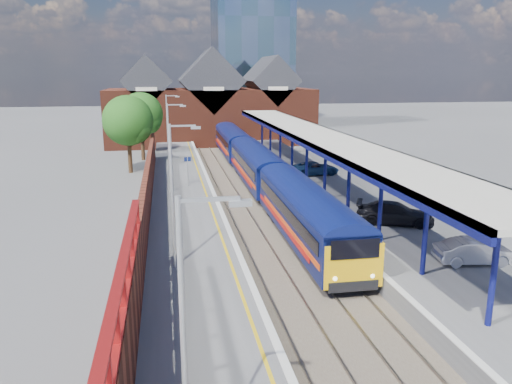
{
  "coord_description": "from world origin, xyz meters",
  "views": [
    {
      "loc": [
        -6.67,
        -17.31,
        10.27
      ],
      "look_at": [
        -0.96,
        14.29,
        2.6
      ],
      "focal_mm": 35.0,
      "sensor_mm": 36.0,
      "label": 1
    }
  ],
  "objects_px": {
    "parked_car_blue": "(315,168)",
    "train": "(243,150)",
    "lamp_post_a": "(190,338)",
    "lamp_post_d": "(168,123)",
    "parked_car_silver": "(474,252)",
    "lamp_post_b": "(175,188)",
    "parked_car_dark": "(395,213)",
    "lamp_post_c": "(170,143)",
    "platform_sign": "(188,166)"
  },
  "relations": [
    {
      "from": "lamp_post_c",
      "to": "parked_car_blue",
      "type": "relative_size",
      "value": 1.58
    },
    {
      "from": "lamp_post_a",
      "to": "lamp_post_c",
      "type": "xyz_separation_m",
      "value": [
        0.0,
        30.0,
        0.0
      ]
    },
    {
      "from": "train",
      "to": "parked_car_blue",
      "type": "xyz_separation_m",
      "value": [
        5.44,
        -8.86,
        -0.51
      ]
    },
    {
      "from": "lamp_post_c",
      "to": "platform_sign",
      "type": "bearing_deg",
      "value": 55.74
    },
    {
      "from": "lamp_post_a",
      "to": "parked_car_blue",
      "type": "height_order",
      "value": "lamp_post_a"
    },
    {
      "from": "train",
      "to": "lamp_post_a",
      "type": "bearing_deg",
      "value": -100.21
    },
    {
      "from": "platform_sign",
      "to": "parked_car_blue",
      "type": "relative_size",
      "value": 0.56
    },
    {
      "from": "platform_sign",
      "to": "parked_car_dark",
      "type": "height_order",
      "value": "platform_sign"
    },
    {
      "from": "train",
      "to": "parked_car_dark",
      "type": "height_order",
      "value": "train"
    },
    {
      "from": "train",
      "to": "lamp_post_d",
      "type": "bearing_deg",
      "value": 163.07
    },
    {
      "from": "platform_sign",
      "to": "train",
      "type": "bearing_deg",
      "value": 60.78
    },
    {
      "from": "lamp_post_c",
      "to": "parked_car_blue",
      "type": "distance_m",
      "value": 14.52
    },
    {
      "from": "train",
      "to": "platform_sign",
      "type": "height_order",
      "value": "platform_sign"
    },
    {
      "from": "train",
      "to": "parked_car_silver",
      "type": "distance_m",
      "value": 32.51
    },
    {
      "from": "platform_sign",
      "to": "parked_car_dark",
      "type": "relative_size",
      "value": 0.52
    },
    {
      "from": "train",
      "to": "lamp_post_d",
      "type": "xyz_separation_m",
      "value": [
        -7.86,
        2.39,
        2.87
      ]
    },
    {
      "from": "lamp_post_b",
      "to": "parked_car_dark",
      "type": "relative_size",
      "value": 1.47
    },
    {
      "from": "lamp_post_b",
      "to": "parked_car_silver",
      "type": "height_order",
      "value": "lamp_post_b"
    },
    {
      "from": "lamp_post_b",
      "to": "platform_sign",
      "type": "height_order",
      "value": "lamp_post_b"
    },
    {
      "from": "lamp_post_a",
      "to": "parked_car_silver",
      "type": "distance_m",
      "value": 19.04
    },
    {
      "from": "parked_car_silver",
      "to": "lamp_post_d",
      "type": "bearing_deg",
      "value": 31.13
    },
    {
      "from": "lamp_post_b",
      "to": "lamp_post_d",
      "type": "height_order",
      "value": "same"
    },
    {
      "from": "platform_sign",
      "to": "lamp_post_a",
      "type": "bearing_deg",
      "value": -92.44
    },
    {
      "from": "lamp_post_a",
      "to": "lamp_post_d",
      "type": "xyz_separation_m",
      "value": [
        0.0,
        46.0,
        0.0
      ]
    },
    {
      "from": "parked_car_blue",
      "to": "lamp_post_c",
      "type": "bearing_deg",
      "value": 104.66
    },
    {
      "from": "lamp_post_d",
      "to": "platform_sign",
      "type": "xyz_separation_m",
      "value": [
        1.36,
        -14.0,
        -2.3
      ]
    },
    {
      "from": "lamp_post_c",
      "to": "parked_car_blue",
      "type": "height_order",
      "value": "lamp_post_c"
    },
    {
      "from": "lamp_post_a",
      "to": "parked_car_silver",
      "type": "height_order",
      "value": "lamp_post_a"
    },
    {
      "from": "lamp_post_b",
      "to": "parked_car_blue",
      "type": "bearing_deg",
      "value": 57.36
    },
    {
      "from": "lamp_post_a",
      "to": "platform_sign",
      "type": "height_order",
      "value": "lamp_post_a"
    },
    {
      "from": "lamp_post_b",
      "to": "parked_car_silver",
      "type": "relative_size",
      "value": 1.84
    },
    {
      "from": "parked_car_blue",
      "to": "train",
      "type": "bearing_deg",
      "value": 26.54
    },
    {
      "from": "lamp_post_b",
      "to": "lamp_post_c",
      "type": "relative_size",
      "value": 1.0
    },
    {
      "from": "train",
      "to": "parked_car_dark",
      "type": "bearing_deg",
      "value": -76.77
    },
    {
      "from": "lamp_post_d",
      "to": "lamp_post_a",
      "type": "bearing_deg",
      "value": -90.0
    },
    {
      "from": "lamp_post_a",
      "to": "platform_sign",
      "type": "distance_m",
      "value": 32.11
    },
    {
      "from": "train",
      "to": "lamp_post_c",
      "type": "distance_m",
      "value": 15.97
    },
    {
      "from": "parked_car_silver",
      "to": "parked_car_dark",
      "type": "distance_m",
      "value": 7.1
    },
    {
      "from": "lamp_post_b",
      "to": "parked_car_dark",
      "type": "bearing_deg",
      "value": 19.49
    },
    {
      "from": "lamp_post_c",
      "to": "lamp_post_d",
      "type": "bearing_deg",
      "value": 90.0
    },
    {
      "from": "lamp_post_d",
      "to": "parked_car_silver",
      "type": "bearing_deg",
      "value": -66.94
    },
    {
      "from": "lamp_post_d",
      "to": "train",
      "type": "bearing_deg",
      "value": -16.93
    },
    {
      "from": "parked_car_silver",
      "to": "lamp_post_c",
      "type": "bearing_deg",
      "value": 46.73
    },
    {
      "from": "train",
      "to": "lamp_post_a",
      "type": "xyz_separation_m",
      "value": [
        -7.86,
        -43.61,
        2.87
      ]
    },
    {
      "from": "train",
      "to": "parked_car_blue",
      "type": "relative_size",
      "value": 14.88
    },
    {
      "from": "train",
      "to": "platform_sign",
      "type": "relative_size",
      "value": 26.37
    },
    {
      "from": "parked_car_dark",
      "to": "lamp_post_b",
      "type": "bearing_deg",
      "value": 134.4
    },
    {
      "from": "lamp_post_a",
      "to": "parked_car_dark",
      "type": "bearing_deg",
      "value": 54.02
    },
    {
      "from": "platform_sign",
      "to": "lamp_post_b",
      "type": "bearing_deg",
      "value": -94.33
    },
    {
      "from": "lamp_post_a",
      "to": "parked_car_blue",
      "type": "bearing_deg",
      "value": 69.07
    }
  ]
}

